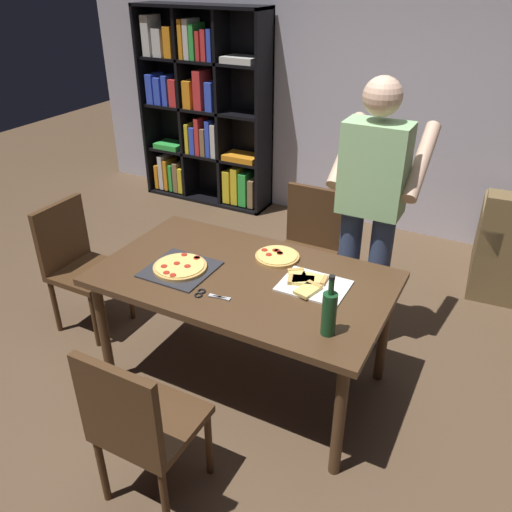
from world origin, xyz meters
TOP-DOWN VIEW (x-y plane):
  - ground_plane at (0.00, 0.00)m, footprint 12.00×12.00m
  - back_wall at (0.00, 2.60)m, footprint 6.40×0.10m
  - dining_table at (0.00, 0.00)m, footprint 1.63×0.95m
  - chair_near_camera at (-0.00, -0.96)m, footprint 0.42×0.42m
  - chair_far_side at (0.00, 0.96)m, footprint 0.42×0.42m
  - chair_left_end at (-1.30, 0.00)m, footprint 0.42×0.42m
  - bookshelf at (-1.79, 2.38)m, footprint 1.40×0.35m
  - person_serving_pizza at (0.48, 0.74)m, footprint 0.55×0.54m
  - pepperoni_pizza_on_tray at (-0.35, -0.12)m, footprint 0.37×0.37m
  - pizza_slices_on_towel at (0.36, 0.08)m, footprint 0.37×0.29m
  - wine_bottle at (0.60, -0.28)m, footprint 0.07×0.07m
  - kitchen_scissors at (-0.07, -0.27)m, footprint 0.20×0.09m
  - second_pizza_plain at (0.08, 0.27)m, footprint 0.26×0.26m

SIDE VIEW (x-z plane):
  - ground_plane at x=0.00m, z-range 0.00..0.00m
  - chair_near_camera at x=0.00m, z-range 0.06..0.96m
  - chair_far_side at x=0.00m, z-range 0.06..0.96m
  - chair_left_end at x=-1.30m, z-range 0.06..0.96m
  - dining_table at x=0.00m, z-range 0.30..1.05m
  - kitchen_scissors at x=-0.07m, z-range 0.75..0.76m
  - second_pizza_plain at x=0.08m, z-range 0.75..0.78m
  - pizza_slices_on_towel at x=0.36m, z-range 0.75..0.78m
  - pepperoni_pizza_on_tray at x=-0.35m, z-range 0.75..0.78m
  - wine_bottle at x=0.60m, z-range 0.71..1.03m
  - bookshelf at x=-1.79m, z-range -0.03..1.92m
  - person_serving_pizza at x=0.48m, z-range 0.12..1.87m
  - back_wall at x=0.00m, z-range 0.00..2.80m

